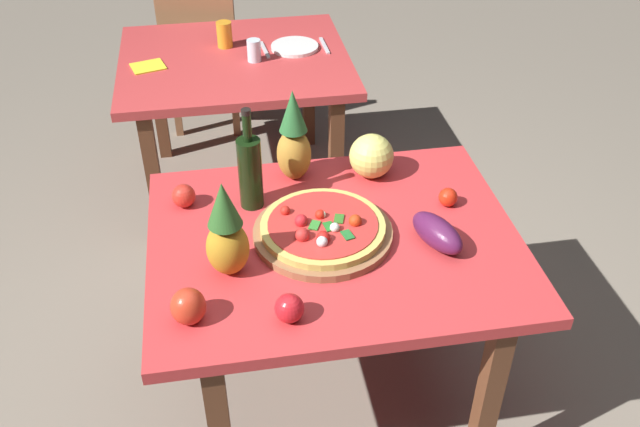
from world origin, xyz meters
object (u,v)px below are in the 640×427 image
at_px(eggplant, 437,233).
at_px(tomato_beside_pepper, 448,197).
at_px(pizza_board, 323,233).
at_px(napkin_folded, 148,66).
at_px(fork_utensil, 265,50).
at_px(background_table, 236,77).
at_px(knife_utensil, 324,46).
at_px(display_table, 334,260).
at_px(pineapple_right, 226,233).
at_px(bell_pepper, 188,306).
at_px(tomato_at_corner, 184,196).
at_px(pineapple_left, 294,140).
at_px(melon, 371,156).
at_px(wine_bottle, 250,171).
at_px(pizza, 322,227).
at_px(dinner_plate, 295,47).
at_px(dining_chair, 202,49).
at_px(drinking_glass_juice, 224,34).
at_px(drinking_glass_water, 254,50).
at_px(tomato_near_board, 289,308).

xyz_separation_m(eggplant, tomato_beside_pepper, (0.10, 0.19, -0.01)).
relative_size(pizza_board, napkin_folded, 3.02).
xyz_separation_m(eggplant, fork_utensil, (-0.36, 1.49, -0.04)).
xyz_separation_m(background_table, knife_utensil, (0.42, 0.05, 0.10)).
bearing_deg(pizza_board, tomato_beside_pepper, 12.38).
bearing_deg(napkin_folded, display_table, -65.83).
distance_m(tomato_beside_pepper, fork_utensil, 1.38).
relative_size(pineapple_right, bell_pepper, 2.93).
bearing_deg(pizza_board, tomato_at_corner, 150.57).
relative_size(pineapple_left, napkin_folded, 2.33).
height_order(pizza_board, melon, melon).
height_order(display_table, napkin_folded, napkin_folded).
bearing_deg(fork_utensil, melon, -82.45).
relative_size(melon, tomato_beside_pepper, 2.47).
relative_size(pineapple_right, tomato_at_corner, 3.97).
xyz_separation_m(melon, tomato_beside_pepper, (0.20, -0.21, -0.04)).
bearing_deg(wine_bottle, fork_utensil, 82.12).
relative_size(display_table, pineapple_left, 3.44).
height_order(wine_bottle, pineapple_right, wine_bottle).
xyz_separation_m(background_table, tomato_beside_pepper, (0.60, -1.25, 0.13)).
relative_size(tomato_at_corner, tomato_beside_pepper, 1.25).
xyz_separation_m(pizza, dinner_plate, (0.11, 1.40, -0.03)).
bearing_deg(tomato_beside_pepper, pizza_board, -167.62).
bearing_deg(pineapple_right, knife_utensil, 70.32).
relative_size(dining_chair, melon, 5.64).
xyz_separation_m(melon, drinking_glass_juice, (-0.42, 1.17, -0.02)).
height_order(background_table, pizza, pizza).
height_order(wine_bottle, drinking_glass_water, wine_bottle).
xyz_separation_m(bell_pepper, tomato_beside_pepper, (0.83, 0.38, -0.02)).
bearing_deg(fork_utensil, eggplant, -81.85).
height_order(dining_chair, dinner_plate, dining_chair).
xyz_separation_m(tomato_at_corner, fork_utensil, (0.38, 1.16, -0.03)).
xyz_separation_m(pizza, pineapple_right, (-0.29, -0.11, 0.09)).
height_order(pizza, pineapple_left, pineapple_left).
xyz_separation_m(display_table, background_table, (-0.21, 1.36, -0.00)).
bearing_deg(wine_bottle, drinking_glass_water, 84.28).
bearing_deg(pineapple_left, dining_chair, 99.37).
distance_m(tomato_beside_pepper, dinner_plate, 1.34).
bearing_deg(fork_utensil, bell_pepper, -107.87).
bearing_deg(background_table, tomato_near_board, -89.02).
relative_size(pizza_board, tomato_at_corner, 5.57).
bearing_deg(pizza, drinking_glass_juice, 97.87).
relative_size(wine_bottle, melon, 2.28).
xyz_separation_m(dining_chair, drinking_glass_water, (0.23, -0.73, 0.29)).
distance_m(pineapple_right, knife_utensil, 1.60).
height_order(drinking_glass_juice, drinking_glass_water, drinking_glass_juice).
bearing_deg(bell_pepper, fork_utensil, 77.44).
distance_m(wine_bottle, eggplant, 0.61).
bearing_deg(display_table, pizza, 169.72).
relative_size(pineapple_left, knife_utensil, 1.81).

